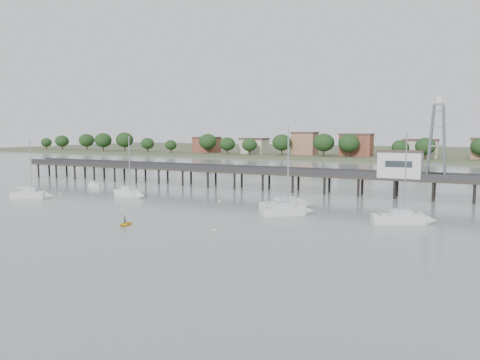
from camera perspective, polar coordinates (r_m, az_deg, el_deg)
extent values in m
plane|color=gray|center=(53.07, -19.37, -8.74)|extent=(500.00, 500.00, 0.00)
cube|color=#2D2823|center=(103.08, 4.98, 0.79)|extent=(150.00, 5.00, 0.50)
cube|color=#333335|center=(100.78, 4.49, 1.13)|extent=(150.00, 0.12, 1.10)
cube|color=#333335|center=(105.24, 5.46, 1.33)|extent=(150.00, 0.12, 1.10)
cylinder|color=black|center=(144.97, -23.36, 1.08)|extent=(0.50, 0.50, 4.40)
cylinder|color=black|center=(147.46, -22.24, 1.20)|extent=(0.50, 0.50, 4.40)
cylinder|color=black|center=(101.52, 4.59, -0.39)|extent=(0.50, 0.50, 4.40)
cylinder|color=black|center=(105.04, 5.34, -0.18)|extent=(0.50, 0.50, 4.40)
cube|color=silver|center=(96.76, 18.95, 1.77)|extent=(8.00, 5.00, 5.00)
cube|color=#4C3833|center=(96.61, 19.01, 3.34)|extent=(8.40, 5.40, 0.30)
cube|color=slate|center=(96.06, 23.09, 8.54)|extent=(1.80, 1.80, 0.30)
cube|color=silver|center=(96.10, 23.11, 8.99)|extent=(0.90, 0.90, 1.20)
cube|color=silver|center=(79.39, 5.51, -3.20)|extent=(6.45, 6.90, 1.65)
cone|color=silver|center=(81.51, 8.14, -2.98)|extent=(3.86, 3.88, 2.65)
cube|color=silver|center=(79.21, 5.52, -2.36)|extent=(3.58, 3.68, 0.75)
cylinder|color=#A5A8AA|center=(78.78, 5.86, 2.01)|extent=(0.18, 0.18, 12.77)
cylinder|color=#A5A8AA|center=(78.60, 4.80, -2.01)|extent=(2.68, 3.09, 0.12)
cube|color=silver|center=(70.57, 18.99, -4.68)|extent=(6.66, 4.74, 1.65)
cone|color=silver|center=(71.80, 21.96, -4.61)|extent=(3.35, 3.26, 2.42)
cube|color=silver|center=(70.37, 19.02, -3.74)|extent=(3.31, 2.89, 0.75)
cylinder|color=#A5A8AA|center=(69.80, 19.52, 0.70)|extent=(0.18, 0.18, 11.65)
cylinder|color=#A5A8AA|center=(69.98, 18.23, -3.31)|extent=(3.36, 1.59, 0.12)
cube|color=silver|center=(99.92, -24.22, -1.79)|extent=(5.69, 4.67, 1.65)
cone|color=silver|center=(98.94, -22.36, -1.78)|extent=(3.03, 2.98, 2.10)
cube|color=silver|center=(99.78, -24.25, -1.12)|extent=(2.93, 2.71, 0.75)
cylinder|color=#A5A8AA|center=(99.22, -24.16, 1.59)|extent=(0.18, 0.18, 10.14)
cylinder|color=#A5A8AA|center=(100.00, -24.75, -0.81)|extent=(2.73, 1.79, 0.12)
cube|color=silver|center=(96.36, -13.38, -1.68)|extent=(6.12, 3.53, 1.65)
cone|color=silver|center=(93.53, -12.05, -1.89)|extent=(2.86, 2.74, 2.24)
cube|color=silver|center=(96.21, -13.39, -0.99)|extent=(2.91, 2.34, 0.75)
cylinder|color=#A5A8AA|center=(95.41, -13.32, 2.00)|extent=(0.18, 0.18, 10.80)
cylinder|color=#A5A8AA|center=(96.91, -13.74, -0.62)|extent=(3.29, 0.91, 0.12)
cube|color=silver|center=(73.69, 5.55, -3.92)|extent=(5.91, 5.46, 1.65)
cone|color=silver|center=(74.96, 8.18, -3.79)|extent=(3.31, 3.29, 2.26)
cube|color=silver|center=(73.50, 5.56, -3.02)|extent=(3.14, 3.04, 0.75)
cylinder|color=#A5A8AA|center=(72.99, 5.90, 0.95)|extent=(0.18, 0.18, 10.90)
cylinder|color=#A5A8AA|center=(73.10, 4.85, -2.63)|extent=(2.68, 2.27, 0.12)
cube|color=silver|center=(113.81, -17.10, -0.66)|extent=(4.10, 2.32, 1.07)
cube|color=silver|center=(114.43, -17.36, -0.31)|extent=(1.51, 1.51, 0.64)
imported|color=yellow|center=(67.71, -13.84, -5.38)|extent=(1.89, 0.95, 2.55)
imported|color=black|center=(67.71, -13.84, -5.38)|extent=(0.64, 1.08, 0.24)
ellipsoid|color=beige|center=(80.14, 21.09, -3.78)|extent=(0.56, 0.56, 0.39)
ellipsoid|color=beige|center=(87.36, -2.47, -2.58)|extent=(0.56, 0.56, 0.39)
ellipsoid|color=beige|center=(80.50, -14.10, -3.51)|extent=(0.56, 0.56, 0.39)
ellipsoid|color=beige|center=(62.24, -3.12, -6.14)|extent=(0.56, 0.56, 0.39)
ellipsoid|color=beige|center=(104.93, -21.07, -1.52)|extent=(0.56, 0.56, 0.39)
cube|color=#475133|center=(283.49, 18.58, 3.23)|extent=(500.00, 170.00, 1.40)
cube|color=brown|center=(253.02, -4.07, 4.40)|extent=(13.00, 10.50, 9.00)
cube|color=brown|center=(240.21, 1.74, 4.32)|extent=(13.00, 10.50, 9.00)
cube|color=brown|center=(230.41, 7.88, 4.19)|extent=(13.00, 10.50, 9.00)
cube|color=brown|center=(223.88, 13.99, 4.01)|extent=(13.00, 10.50, 9.00)
cube|color=brown|center=(219.73, 21.16, 3.74)|extent=(13.00, 10.50, 9.00)
ellipsoid|color=#173415|center=(259.65, -11.16, 4.41)|extent=(8.00, 8.00, 6.80)
ellipsoid|color=#173415|center=(210.17, 15.97, 3.91)|extent=(8.00, 8.00, 6.80)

